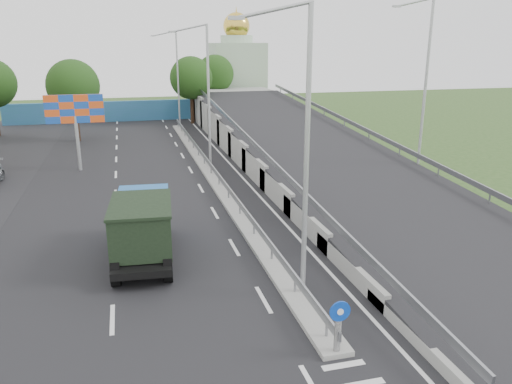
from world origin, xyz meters
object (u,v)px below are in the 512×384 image
object	(u,v)px
lamp_post_near	(302,141)
lamp_post_far	(176,74)
church	(237,71)
billboard	(75,113)
sign_bollard	(338,326)
lamp_post_mid	(206,90)
dump_truck	(143,225)

from	to	relation	value
lamp_post_near	lamp_post_far	world-z (taller)	same
church	billboard	bearing A→B (deg)	-120.70
sign_bollard	lamp_post_near	xyz separation A→B (m)	(0.11, 3.83, 4.77)
lamp_post_mid	dump_truck	size ratio (longest dim) A/B	1.57
lamp_post_mid	lamp_post_far	bearing A→B (deg)	90.00
sign_bollard	lamp_post_far	distance (m)	44.08
sign_bollard	dump_truck	distance (m)	10.19
billboard	dump_truck	xyz separation A→B (m)	(3.82, -17.07, -2.66)
billboard	lamp_post_far	bearing A→B (deg)	63.16
lamp_post_near	dump_truck	xyz separation A→B (m)	(-5.29, 4.93, -4.28)
church	lamp_post_mid	bearing A→B (deg)	-106.22
sign_bollard	billboard	bearing A→B (deg)	109.21
sign_bollard	lamp_post_near	size ratio (longest dim) A/B	0.17
lamp_post_near	lamp_post_mid	bearing A→B (deg)	90.00
lamp_post_mid	dump_truck	distance (m)	16.53
sign_bollard	lamp_post_far	bearing A→B (deg)	89.86
lamp_post_near	lamp_post_far	bearing A→B (deg)	90.00
lamp_post_near	dump_truck	world-z (taller)	lamp_post_near
lamp_post_mid	church	world-z (taller)	church
sign_bollard	lamp_post_mid	size ratio (longest dim) A/B	0.17
lamp_post_mid	billboard	distance (m)	9.47
church	dump_truck	xyz separation A→B (m)	(-15.18, -49.07, -3.78)
lamp_post_mid	sign_bollard	bearing A→B (deg)	-90.26
lamp_post_near	dump_truck	size ratio (longest dim) A/B	1.57
billboard	church	bearing A→B (deg)	59.30
lamp_post_far	lamp_post_near	bearing A→B (deg)	-90.00
sign_bollard	church	distance (m)	58.84
lamp_post_far	dump_truck	size ratio (longest dim) A/B	1.57
lamp_post_near	billboard	distance (m)	23.87
sign_bollard	lamp_post_mid	bearing A→B (deg)	89.74
lamp_post_mid	billboard	bearing A→B (deg)	167.62
lamp_post_near	billboard	xyz separation A→B (m)	(-9.11, 22.00, -1.62)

